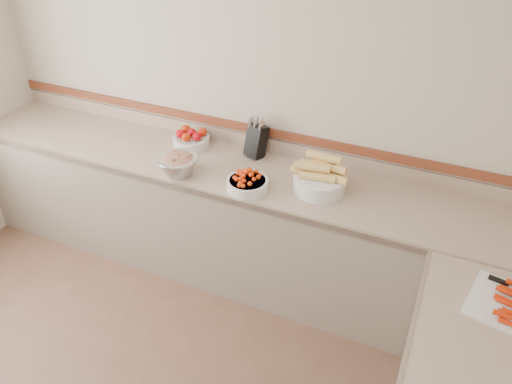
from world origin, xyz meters
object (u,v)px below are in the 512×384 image
at_px(cherry_tomato_bowl, 247,182).
at_px(tomato_bowl, 191,139).
at_px(corn_bowl, 320,178).
at_px(rhubarb_bowl, 178,164).
at_px(knife_block, 256,140).

bearing_deg(cherry_tomato_bowl, tomato_bowl, 149.96).
xyz_separation_m(corn_bowl, rhubarb_bowl, (-0.89, -0.20, -0.00)).
xyz_separation_m(tomato_bowl, rhubarb_bowl, (0.12, -0.37, 0.02)).
bearing_deg(tomato_bowl, rhubarb_bowl, -72.44).
height_order(corn_bowl, rhubarb_bowl, corn_bowl).
bearing_deg(tomato_bowl, knife_block, 7.11).
bearing_deg(knife_block, rhubarb_bowl, -130.34).
bearing_deg(cherry_tomato_bowl, corn_bowl, 23.54).
xyz_separation_m(knife_block, tomato_bowl, (-0.48, -0.06, -0.07)).
distance_m(tomato_bowl, corn_bowl, 1.03).
xyz_separation_m(cherry_tomato_bowl, corn_bowl, (0.41, 0.18, 0.03)).
bearing_deg(knife_block, tomato_bowl, -172.89).
xyz_separation_m(tomato_bowl, cherry_tomato_bowl, (0.60, -0.35, -0.00)).
bearing_deg(rhubarb_bowl, knife_block, 49.66).
relative_size(knife_block, cherry_tomato_bowl, 1.12).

